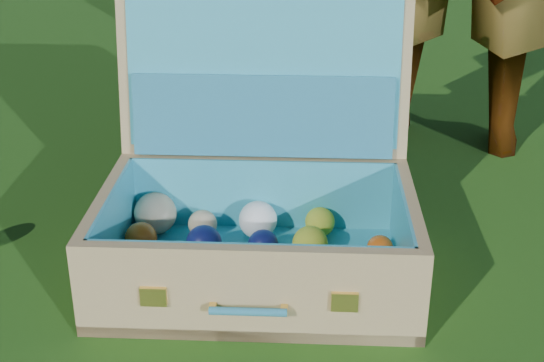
{
  "coord_description": "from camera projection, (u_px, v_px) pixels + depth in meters",
  "views": [
    {
      "loc": [
        0.5,
        -1.28,
        0.88
      ],
      "look_at": [
        -0.05,
        0.1,
        0.2
      ],
      "focal_mm": 50.0,
      "sensor_mm": 36.0,
      "label": 1
    }
  ],
  "objects": [
    {
      "name": "ground",
      "position": [
        274.0,
        288.0,
        1.62
      ],
      "size": [
        60.0,
        60.0,
        0.0
      ],
      "primitive_type": "plane",
      "color": "#215114",
      "rests_on": "ground"
    },
    {
      "name": "suitcase",
      "position": [
        256.0,
        187.0,
        1.65
      ],
      "size": [
        0.81,
        0.74,
        0.64
      ],
      "rotation": [
        0.0,
        0.0,
        0.32
      ],
      "color": "tan",
      "rests_on": "ground"
    }
  ]
}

